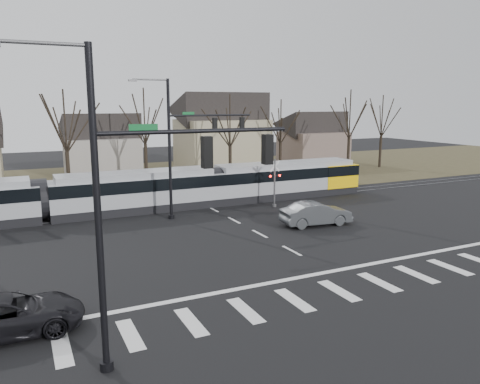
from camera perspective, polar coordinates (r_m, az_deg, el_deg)
name	(u,v)px	position (r m, az deg, el deg)	size (l,w,h in m)	color
ground	(311,261)	(26.12, 8.68, -8.31)	(140.00, 140.00, 0.00)	black
grass_verge	(154,178)	(54.82, -10.48, 1.70)	(140.00, 28.00, 0.01)	#38331E
crosswalk	(359,286)	(23.15, 14.36, -11.07)	(27.00, 2.60, 0.01)	silver
stop_line	(331,271)	(24.75, 11.05, -9.47)	(28.00, 0.35, 0.01)	silver
lane_dashes	(204,205)	(39.85, -4.37, -1.54)	(0.18, 30.00, 0.01)	silver
rail_pair	(205,205)	(39.66, -4.26, -1.57)	(90.00, 1.52, 0.06)	#59595E
tram	(135,190)	(37.82, -12.72, 0.24)	(42.20, 3.13, 3.20)	gray
sedan	(316,214)	(33.41, 9.27, -2.62)	(5.19, 2.29, 1.66)	#3E4144
suv	(7,315)	(19.86, -26.52, -13.32)	(5.48, 2.55, 1.52)	black
signal_pole_near_left	(149,193)	(15.02, -11.05, -0.12)	(9.28, 0.44, 10.20)	black
signal_pole_far	(190,142)	(34.92, -6.09, 6.14)	(9.28, 0.44, 10.20)	black
rail_crossing_signal	(275,184)	(38.77, 4.23, 0.94)	(1.08, 0.36, 4.00)	#59595B
tree_row	(186,137)	(49.13, -6.55, 6.64)	(59.20, 7.20, 10.00)	black
house_b	(101,143)	(57.20, -16.55, 5.80)	(8.64, 7.56, 7.65)	gray
house_c	(221,130)	(58.17, -2.28, 7.56)	(10.80, 8.64, 10.10)	gray
house_d	(313,136)	(67.29, 8.92, 6.80)	(8.64, 7.56, 7.65)	brown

